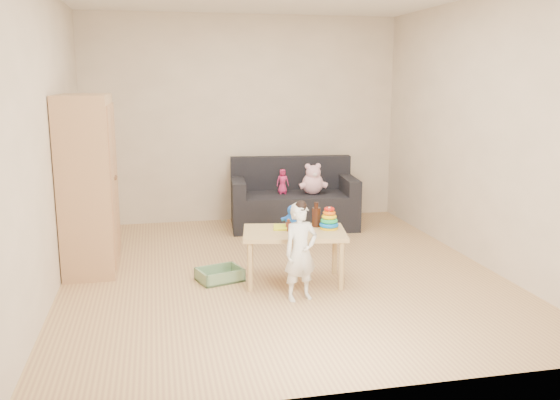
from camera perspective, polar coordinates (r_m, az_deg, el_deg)
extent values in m
plane|color=tan|center=(5.69, 0.03, -6.94)|extent=(4.50, 4.50, 0.00)
plane|color=beige|center=(7.63, -3.52, 7.74)|extent=(4.00, 0.00, 4.00)
plane|color=beige|center=(3.27, 8.28, 2.52)|extent=(4.00, 0.00, 4.00)
plane|color=beige|center=(5.38, -21.41, 5.36)|extent=(0.00, 4.50, 4.50)
plane|color=beige|center=(6.16, 18.67, 6.24)|extent=(0.00, 4.50, 4.50)
cube|color=tan|center=(5.91, -17.98, 1.53)|extent=(0.46, 0.93, 1.67)
cube|color=black|center=(7.32, 1.33, -1.00)|extent=(1.59, 0.90, 0.43)
cube|color=tan|center=(5.36, 1.37, -5.46)|extent=(0.99, 0.72, 0.48)
imported|color=silver|center=(4.90, 2.00, -5.15)|extent=(0.33, 0.26, 0.80)
imported|color=#C62561|center=(7.23, 0.25, 1.77)|extent=(0.15, 0.10, 0.30)
cylinder|color=#E3B20B|center=(5.38, 4.73, -2.68)|extent=(0.16, 0.16, 0.02)
cylinder|color=silver|center=(5.36, 4.75, -1.69)|extent=(0.02, 0.02, 0.19)
torus|color=blue|center=(5.37, 4.74, -2.38)|extent=(0.18, 0.18, 0.04)
torus|color=green|center=(5.36, 4.75, -1.99)|extent=(0.16, 0.16, 0.04)
torus|color=yellow|center=(5.36, 4.75, -1.60)|extent=(0.14, 0.14, 0.04)
torus|color=#E8600C|center=(5.35, 4.76, -1.23)|extent=(0.11, 0.11, 0.03)
torus|color=#B7150A|center=(5.34, 4.76, -0.88)|extent=(0.10, 0.10, 0.03)
cylinder|color=black|center=(5.44, 3.50, -1.66)|extent=(0.08, 0.08, 0.18)
cylinder|color=black|center=(5.41, 3.51, -0.59)|extent=(0.04, 0.04, 0.05)
cylinder|color=black|center=(5.41, 3.52, -0.29)|extent=(0.04, 0.04, 0.01)
cube|color=#EFFF1A|center=(5.39, 0.44, -2.65)|extent=(0.24, 0.24, 0.01)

